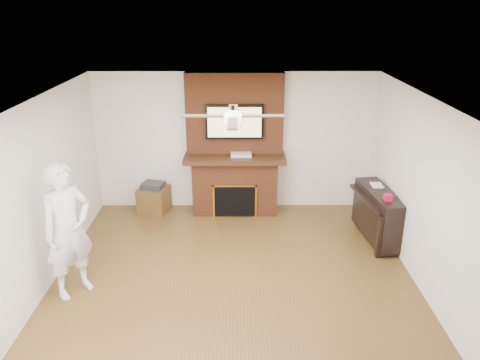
{
  "coord_description": "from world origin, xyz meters",
  "views": [
    {
      "loc": [
        0.06,
        -5.34,
        3.65
      ],
      "look_at": [
        0.09,
        0.9,
        1.23
      ],
      "focal_mm": 35.0,
      "sensor_mm": 36.0,
      "label": 1
    }
  ],
  "objects_px": {
    "person": "(68,230)",
    "piano": "(378,214)",
    "fireplace": "(235,159)",
    "side_table": "(154,198)"
  },
  "relations": [
    {
      "from": "person",
      "to": "piano",
      "type": "bearing_deg",
      "value": -31.0
    },
    {
      "from": "fireplace",
      "to": "piano",
      "type": "relative_size",
      "value": 1.9
    },
    {
      "from": "side_table",
      "to": "piano",
      "type": "height_order",
      "value": "piano"
    },
    {
      "from": "person",
      "to": "side_table",
      "type": "distance_m",
      "value": 2.67
    },
    {
      "from": "fireplace",
      "to": "piano",
      "type": "height_order",
      "value": "fireplace"
    },
    {
      "from": "fireplace",
      "to": "person",
      "type": "bearing_deg",
      "value": -129.12
    },
    {
      "from": "side_table",
      "to": "piano",
      "type": "relative_size",
      "value": 0.45
    },
    {
      "from": "fireplace",
      "to": "person",
      "type": "relative_size",
      "value": 1.37
    },
    {
      "from": "person",
      "to": "side_table",
      "type": "bearing_deg",
      "value": 26.81
    },
    {
      "from": "piano",
      "to": "person",
      "type": "bearing_deg",
      "value": -168.4
    }
  ]
}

